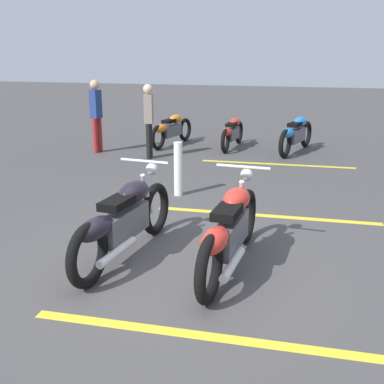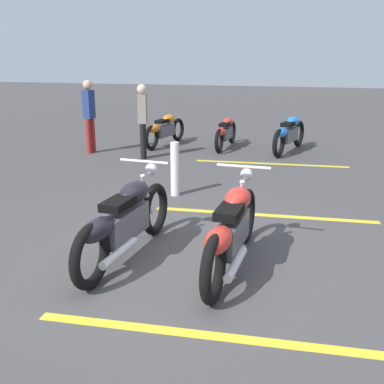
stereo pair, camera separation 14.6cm
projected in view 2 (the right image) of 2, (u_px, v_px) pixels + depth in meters
name	position (u px, v px, depth m)	size (l,w,h in m)	color
ground_plane	(173.00, 269.00, 5.13)	(60.00, 60.00, 0.00)	#474444
motorcycle_bright_foreground	(232.00, 230.00, 5.00)	(2.23, 0.62, 1.04)	black
motorcycle_dark_foreground	(124.00, 221.00, 5.26)	(2.23, 0.62, 1.04)	black
motorcycle_row_far_left	(289.00, 134.00, 11.10)	(2.11, 0.65, 0.81)	black
motorcycle_row_left	(225.00, 132.00, 11.59)	(1.91, 0.28, 0.72)	black
motorcycle_row_center	(164.00, 129.00, 11.90)	(1.99, 0.49, 0.76)	black
bystander_near_row	(143.00, 118.00, 10.31)	(0.27, 0.22, 1.62)	black
bystander_secondary	(89.00, 113.00, 10.90)	(0.28, 0.22, 1.68)	maroon
bollard_post	(175.00, 169.00, 7.69)	(0.14, 0.14, 0.89)	white
parking_stripe_near	(220.00, 337.00, 3.91)	(3.20, 0.12, 0.01)	yellow
parking_stripe_mid	(264.00, 215.00, 6.85)	(3.20, 0.12, 0.01)	yellow
parking_stripe_far	(271.00, 164.00, 10.03)	(3.20, 0.12, 0.01)	yellow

